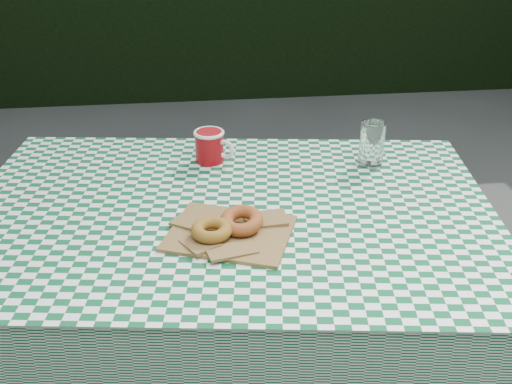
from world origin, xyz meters
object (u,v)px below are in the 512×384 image
at_px(paper_bag, 230,232).
at_px(coffee_mug, 209,146).
at_px(table, 231,327).
at_px(drinking_glass, 372,144).

height_order(paper_bag, coffee_mug, coffee_mug).
distance_m(table, paper_bag, 0.41).
xyz_separation_m(table, paper_bag, (-0.01, -0.12, 0.39)).
bearing_deg(paper_bag, drinking_glass, 37.93).
bearing_deg(paper_bag, table, 87.32).
bearing_deg(coffee_mug, table, -52.74).
relative_size(paper_bag, drinking_glass, 2.18).
relative_size(table, paper_bag, 4.75).
xyz_separation_m(table, coffee_mug, (-0.03, 0.29, 0.43)).
height_order(table, paper_bag, paper_bag).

